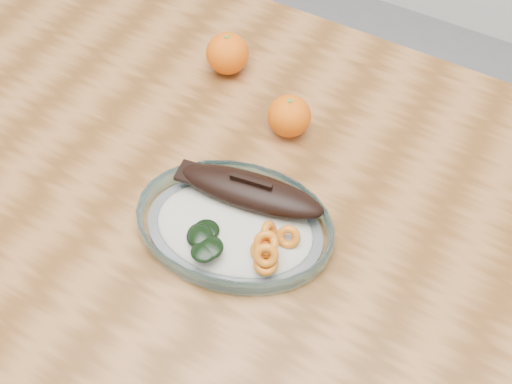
% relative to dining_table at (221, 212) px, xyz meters
% --- Properties ---
extents(ground, '(3.00, 3.00, 0.00)m').
position_rel_dining_table_xyz_m(ground, '(0.00, 0.00, -0.65)').
color(ground, slate).
rests_on(ground, ground).
extents(dining_table, '(1.20, 0.80, 0.75)m').
position_rel_dining_table_xyz_m(dining_table, '(0.00, 0.00, 0.00)').
color(dining_table, brown).
rests_on(dining_table, ground).
extents(plated_meal, '(0.58, 0.58, 0.08)m').
position_rel_dining_table_xyz_m(plated_meal, '(0.07, -0.07, 0.12)').
color(plated_meal, white).
rests_on(plated_meal, dining_table).
extents(orange_left, '(0.07, 0.07, 0.07)m').
position_rel_dining_table_xyz_m(orange_left, '(-0.10, 0.20, 0.13)').
color(orange_left, '#F25C04').
rests_on(orange_left, dining_table).
extents(orange_right, '(0.07, 0.07, 0.07)m').
position_rel_dining_table_xyz_m(orange_right, '(0.05, 0.13, 0.13)').
color(orange_right, '#F25C04').
rests_on(orange_right, dining_table).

